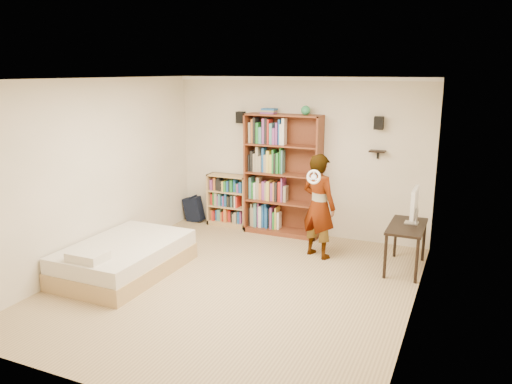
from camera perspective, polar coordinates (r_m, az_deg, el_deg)
ground at (r=6.79m, az=-2.39°, el=-10.62°), size 4.50×5.00×0.01m
room_shell at (r=6.28m, az=-2.55°, el=4.19°), size 4.52×5.02×2.71m
crown_molding at (r=6.19m, az=-2.64°, el=12.51°), size 4.50×5.00×0.06m
speaker_left at (r=8.84m, az=-1.77°, el=8.53°), size 0.14×0.12×0.20m
speaker_right at (r=8.11m, az=13.87°, el=7.67°), size 0.14×0.12×0.20m
wall_shelf at (r=8.17m, az=13.70°, el=4.54°), size 0.25×0.16×0.02m
tall_bookshelf at (r=8.58m, az=3.08°, el=1.90°), size 1.32×0.38×2.09m
low_bookshelf at (r=9.18m, az=-3.18°, el=-0.96°), size 0.76×0.29×0.95m
computer_desk at (r=7.51m, az=16.71°, el=-6.07°), size 0.49×0.97×0.66m
imac at (r=7.44m, az=17.47°, el=-1.54°), size 0.14×0.52×0.52m
daybed at (r=7.32m, az=-14.78°, el=-6.90°), size 1.24×1.90×0.56m
person at (r=7.61m, az=7.19°, el=-1.60°), size 0.69×0.58×1.61m
wii_wheel at (r=7.21m, az=6.62°, el=1.71°), size 0.21×0.08×0.22m
navy_bag at (r=9.56m, az=-7.13°, el=-1.91°), size 0.36×0.23×0.48m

